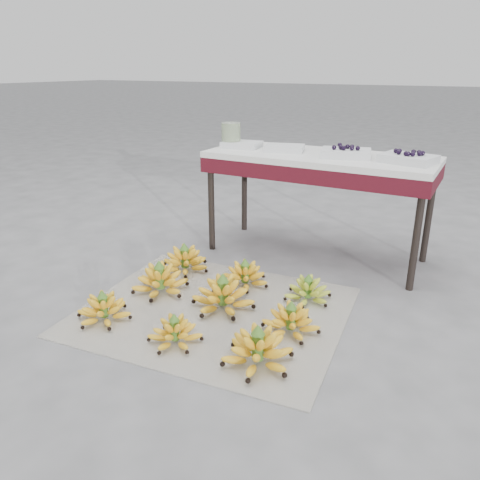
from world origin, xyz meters
The scene contains 17 objects.
ground centered at (0.00, 0.00, 0.00)m, with size 60.00×60.00×0.00m, color #5D5C5F.
newspaper_mat centered at (-0.06, 0.08, 0.00)m, with size 1.25×1.05×0.01m, color white.
bunch_front_left centered at (-0.47, -0.25, 0.06)m, with size 0.26×0.26×0.16m.
bunch_front_center centered at (-0.05, -0.25, 0.05)m, with size 0.31×0.31×0.14m.
bunch_front_right centered at (0.33, -0.21, 0.07)m, with size 0.38×0.38×0.18m.
bunch_mid_left centered at (-0.41, 0.12, 0.07)m, with size 0.37×0.37×0.18m.
bunch_mid_center centered at (-0.03, 0.12, 0.07)m, with size 0.31×0.31×0.19m.
bunch_mid_right centered at (0.35, 0.07, 0.06)m, with size 0.32×0.32×0.16m.
bunch_back_left centered at (-0.46, 0.41, 0.07)m, with size 0.35×0.35×0.17m.
bunch_back_center centered at (-0.06, 0.40, 0.06)m, with size 0.33×0.33×0.16m.
bunch_back_right centered at (0.31, 0.40, 0.06)m, with size 0.30×0.30×0.15m.
vendor_table centered at (0.12, 1.02, 0.57)m, with size 1.35×0.54×0.65m.
tray_far_left centered at (-0.41, 1.00, 0.66)m, with size 0.25×0.20×0.04m.
tray_left centered at (-0.11, 1.01, 0.66)m, with size 0.27×0.22×0.04m.
tray_right centered at (0.28, 1.00, 0.67)m, with size 0.32×0.26×0.07m.
tray_far_right centered at (0.63, 0.99, 0.67)m, with size 0.31×0.26×0.07m.
glass_jar centered at (-0.48, 0.99, 0.72)m, with size 0.12×0.12×0.15m, color beige.
Camera 1 is at (1.03, -1.65, 1.14)m, focal length 35.00 mm.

